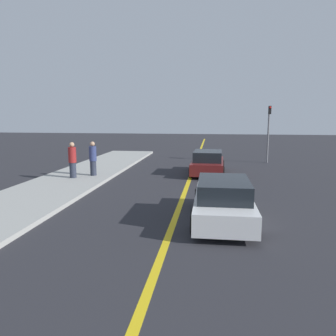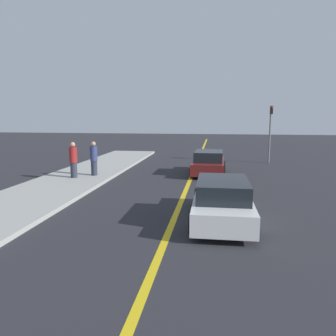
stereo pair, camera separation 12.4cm
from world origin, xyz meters
name	(u,v)px [view 1 (the left image)]	position (x,y,z in m)	size (l,w,h in m)	color
road_center_line	(188,182)	(0.00, 18.00, 0.00)	(0.20, 60.00, 0.01)	gold
sidewalk_left	(49,190)	(-5.84, 15.07, 0.08)	(3.61, 30.15, 0.16)	#9E9E99
car_near_right_lane	(223,201)	(1.51, 12.16, 0.65)	(1.89, 4.28, 1.35)	silver
car_ahead_center	(208,163)	(0.89, 20.40, 0.63)	(1.92, 3.94, 1.33)	maroon
pedestrian_mid_group	(72,160)	(-5.82, 17.60, 1.06)	(0.39, 0.39, 1.80)	#282D3D
pedestrian_far_standing	(93,159)	(-5.04, 18.36, 1.04)	(0.37, 0.37, 1.78)	#282D3D
traffic_light	(269,128)	(4.93, 25.44, 2.41)	(0.18, 0.40, 3.91)	slate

